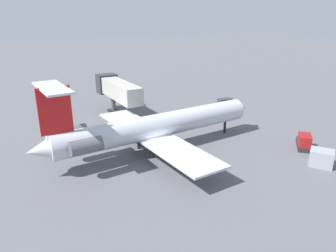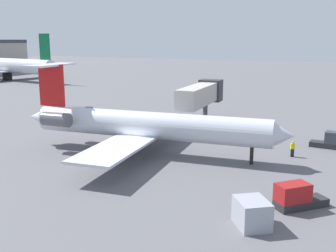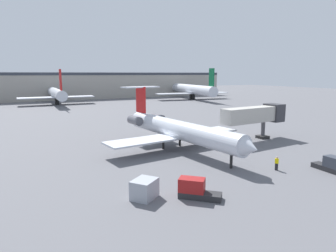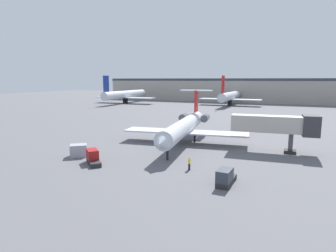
{
  "view_description": "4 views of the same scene",
  "coord_description": "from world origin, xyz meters",
  "px_view_note": "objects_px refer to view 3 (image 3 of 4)",
  "views": [
    {
      "loc": [
        -31.0,
        13.44,
        15.72
      ],
      "look_at": [
        2.02,
        -2.23,
        2.83
      ],
      "focal_mm": 33.78,
      "sensor_mm": 36.0,
      "label": 1
    },
    {
      "loc": [
        -33.68,
        -21.2,
        11.94
      ],
      "look_at": [
        0.47,
        -3.9,
        3.62
      ],
      "focal_mm": 42.47,
      "sensor_mm": 36.0,
      "label": 2
    },
    {
      "loc": [
        -19.91,
        -40.01,
        11.62
      ],
      "look_at": [
        0.72,
        0.64,
        3.6
      ],
      "focal_mm": 32.04,
      "sensor_mm": 36.0,
      "label": 3
    },
    {
      "loc": [
        19.36,
        -48.46,
        11.52
      ],
      "look_at": [
        -0.43,
        -2.89,
        3.43
      ],
      "focal_mm": 30.65,
      "sensor_mm": 36.0,
      "label": 4
    }
  ],
  "objects_px": {
    "baggage_tug_lead": "(195,189)",
    "parked_airliner_centre": "(193,90)",
    "baggage_tug_trailing": "(332,165)",
    "parked_airliner_west_mid": "(57,94)",
    "ground_crew_marshaller": "(277,163)",
    "cargo_container_uld": "(144,189)",
    "regional_jet": "(176,129)",
    "jet_bridge": "(257,115)"
  },
  "relations": [
    {
      "from": "parked_airliner_west_mid",
      "to": "baggage_tug_lead",
      "type": "bearing_deg",
      "value": -89.59
    },
    {
      "from": "parked_airliner_centre",
      "to": "parked_airliner_west_mid",
      "type": "bearing_deg",
      "value": 176.65
    },
    {
      "from": "jet_bridge",
      "to": "cargo_container_uld",
      "type": "distance_m",
      "value": 31.53
    },
    {
      "from": "jet_bridge",
      "to": "parked_airliner_centre",
      "type": "bearing_deg",
      "value": 66.28
    },
    {
      "from": "baggage_tug_lead",
      "to": "parked_airliner_west_mid",
      "type": "height_order",
      "value": "parked_airliner_west_mid"
    },
    {
      "from": "regional_jet",
      "to": "cargo_container_uld",
      "type": "height_order",
      "value": "regional_jet"
    },
    {
      "from": "parked_airliner_west_mid",
      "to": "parked_airliner_centre",
      "type": "distance_m",
      "value": 57.73
    },
    {
      "from": "regional_jet",
      "to": "ground_crew_marshaller",
      "type": "xyz_separation_m",
      "value": [
        5.97,
        -14.65,
        -2.34
      ]
    },
    {
      "from": "ground_crew_marshaller",
      "to": "baggage_tug_lead",
      "type": "xyz_separation_m",
      "value": [
        -13.21,
        -2.55,
        -0.02
      ]
    },
    {
      "from": "baggage_tug_lead",
      "to": "parked_airliner_centre",
      "type": "distance_m",
      "value": 109.42
    },
    {
      "from": "regional_jet",
      "to": "baggage_tug_trailing",
      "type": "relative_size",
      "value": 7.32
    },
    {
      "from": "ground_crew_marshaller",
      "to": "cargo_container_uld",
      "type": "distance_m",
      "value": 17.53
    },
    {
      "from": "jet_bridge",
      "to": "baggage_tug_lead",
      "type": "height_order",
      "value": "jet_bridge"
    },
    {
      "from": "jet_bridge",
      "to": "parked_airliner_centre",
      "type": "height_order",
      "value": "parked_airliner_centre"
    },
    {
      "from": "regional_jet",
      "to": "baggage_tug_lead",
      "type": "height_order",
      "value": "regional_jet"
    },
    {
      "from": "ground_crew_marshaller",
      "to": "jet_bridge",
      "type": "bearing_deg",
      "value": 54.75
    },
    {
      "from": "baggage_tug_lead",
      "to": "baggage_tug_trailing",
      "type": "bearing_deg",
      "value": -2.86
    },
    {
      "from": "jet_bridge",
      "to": "cargo_container_uld",
      "type": "xyz_separation_m",
      "value": [
        -27.64,
        -14.76,
        -3.51
      ]
    },
    {
      "from": "regional_jet",
      "to": "baggage_tug_trailing",
      "type": "height_order",
      "value": "regional_jet"
    },
    {
      "from": "baggage_tug_lead",
      "to": "cargo_container_uld",
      "type": "relative_size",
      "value": 1.26
    },
    {
      "from": "baggage_tug_lead",
      "to": "parked_airliner_centre",
      "type": "xyz_separation_m",
      "value": [
        56.94,
        93.37,
        3.57
      ]
    },
    {
      "from": "jet_bridge",
      "to": "baggage_tug_trailing",
      "type": "distance_m",
      "value": 18.75
    },
    {
      "from": "regional_jet",
      "to": "jet_bridge",
      "type": "distance_m",
      "value": 16.13
    },
    {
      "from": "parked_airliner_west_mid",
      "to": "parked_airliner_centre",
      "type": "height_order",
      "value": "parked_airliner_centre"
    },
    {
      "from": "ground_crew_marshaller",
      "to": "parked_airliner_west_mid",
      "type": "xyz_separation_m",
      "value": [
        -13.9,
        94.19,
        3.26
      ]
    },
    {
      "from": "ground_crew_marshaller",
      "to": "baggage_tug_trailing",
      "type": "bearing_deg",
      "value": -32.7
    },
    {
      "from": "cargo_container_uld",
      "to": "parked_airliner_west_mid",
      "type": "xyz_separation_m",
      "value": [
        3.62,
        94.65,
        3.2
      ]
    },
    {
      "from": "parked_airliner_west_mid",
      "to": "cargo_container_uld",
      "type": "bearing_deg",
      "value": -92.19
    },
    {
      "from": "baggage_tug_trailing",
      "to": "parked_airliner_west_mid",
      "type": "xyz_separation_m",
      "value": [
        -19.33,
        97.68,
        3.28
      ]
    },
    {
      "from": "regional_jet",
      "to": "jet_bridge",
      "type": "height_order",
      "value": "regional_jet"
    },
    {
      "from": "ground_crew_marshaller",
      "to": "parked_airliner_centre",
      "type": "relative_size",
      "value": 0.04
    },
    {
      "from": "baggage_tug_lead",
      "to": "parked_airliner_west_mid",
      "type": "xyz_separation_m",
      "value": [
        -0.69,
        96.75,
        3.28
      ]
    },
    {
      "from": "jet_bridge",
      "to": "baggage_tug_lead",
      "type": "relative_size",
      "value": 3.42
    },
    {
      "from": "cargo_container_uld",
      "to": "parked_airliner_centre",
      "type": "xyz_separation_m",
      "value": [
        61.25,
        91.27,
        3.49
      ]
    },
    {
      "from": "ground_crew_marshaller",
      "to": "cargo_container_uld",
      "type": "height_order",
      "value": "cargo_container_uld"
    },
    {
      "from": "jet_bridge",
      "to": "cargo_container_uld",
      "type": "relative_size",
      "value": 4.31
    },
    {
      "from": "regional_jet",
      "to": "jet_bridge",
      "type": "bearing_deg",
      "value": -1.22
    },
    {
      "from": "regional_jet",
      "to": "parked_airliner_centre",
      "type": "xyz_separation_m",
      "value": [
        49.7,
        76.17,
        1.21
      ]
    },
    {
      "from": "jet_bridge",
      "to": "parked_airliner_west_mid",
      "type": "relative_size",
      "value": 0.41
    },
    {
      "from": "jet_bridge",
      "to": "baggage_tug_trailing",
      "type": "bearing_deg",
      "value": -104.75
    },
    {
      "from": "baggage_tug_trailing",
      "to": "cargo_container_uld",
      "type": "height_order",
      "value": "baggage_tug_trailing"
    },
    {
      "from": "ground_crew_marshaller",
      "to": "parked_airliner_west_mid",
      "type": "height_order",
      "value": "parked_airliner_west_mid"
    }
  ]
}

